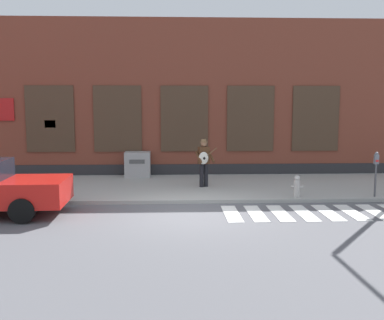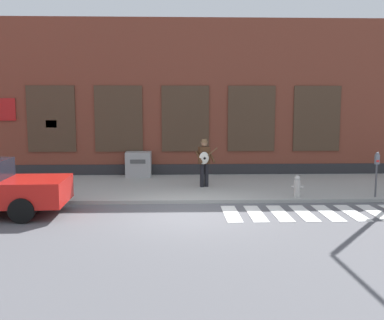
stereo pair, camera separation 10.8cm
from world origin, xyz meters
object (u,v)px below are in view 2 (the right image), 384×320
at_px(busker, 204,160).
at_px(fire_hydrant, 297,186).
at_px(parking_meter, 377,168).
at_px(utility_box, 139,164).

distance_m(busker, fire_hydrant, 3.43).
xyz_separation_m(parking_meter, fire_hydrant, (-2.49, 0.07, -0.60)).
height_order(parking_meter, fire_hydrant, parking_meter).
height_order(parking_meter, utility_box, parking_meter).
bearing_deg(parking_meter, fire_hydrant, 178.28).
bearing_deg(utility_box, parking_meter, -28.59).
xyz_separation_m(busker, parking_meter, (5.32, -1.91, -0.02)).
relative_size(busker, utility_box, 1.67).
xyz_separation_m(parking_meter, utility_box, (-7.85, 4.28, -0.44)).
bearing_deg(parking_meter, busker, 160.29).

